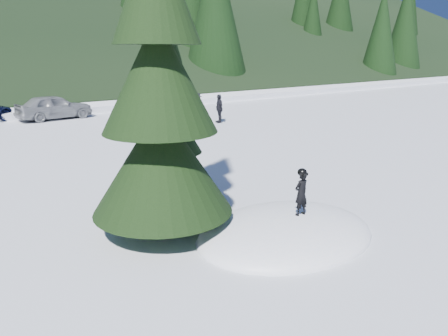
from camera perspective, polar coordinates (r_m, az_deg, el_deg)
ground at (r=10.40m, az=8.02°, el=-8.61°), size 200.00×200.00×0.00m
snow_mound at (r=10.40m, az=8.02°, el=-8.61°), size 4.48×3.52×0.96m
spruce_tall at (r=9.66m, az=-8.50°, el=9.96°), size 3.20×3.20×8.60m
spruce_short at (r=11.52m, az=-7.29°, el=4.73°), size 2.20×2.20×5.37m
child_skier at (r=10.14m, az=10.04°, el=-3.28°), size 0.38×0.25×1.04m
adult_0 at (r=21.53m, az=-5.75°, el=6.26°), size 0.84×0.66×1.70m
adult_1 at (r=25.81m, az=-0.64°, el=7.77°), size 0.68×1.05×1.66m
adult_2 at (r=26.89m, az=-3.57°, el=8.02°), size 0.89×1.19×1.64m
car_4 at (r=29.05m, az=-21.30°, el=7.45°), size 4.62×2.18×1.53m
car_5 at (r=28.02m, az=-8.35°, el=7.96°), size 4.50×2.11×1.42m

